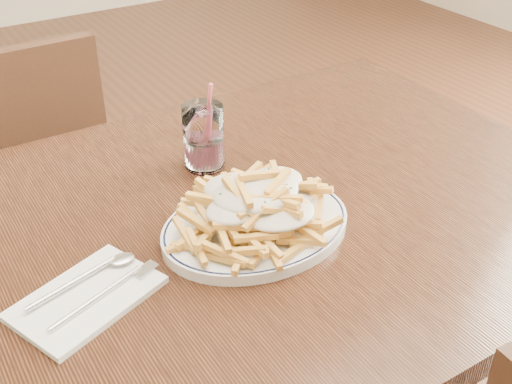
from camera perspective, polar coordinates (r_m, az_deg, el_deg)
table at (r=1.02m, az=-2.42°, el=-5.89°), size 1.20×0.80×0.75m
chair_far at (r=1.63m, az=-20.31°, el=0.35°), size 0.41×0.41×0.86m
fries_plate at (r=0.93m, az=-0.00°, el=-3.10°), size 0.35×0.33×0.02m
loaded_fries at (r=0.91m, az=-0.00°, el=-0.68°), size 0.26×0.21×0.07m
napkin at (r=0.85m, az=-14.83°, el=-9.08°), size 0.21×0.17×0.01m
cutlery at (r=0.85m, az=-15.04°, el=-8.50°), size 0.18×0.12×0.01m
water_glass at (r=1.08m, az=-4.65°, el=4.57°), size 0.07×0.07×0.15m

